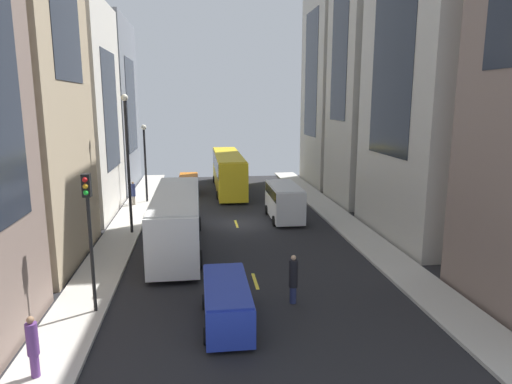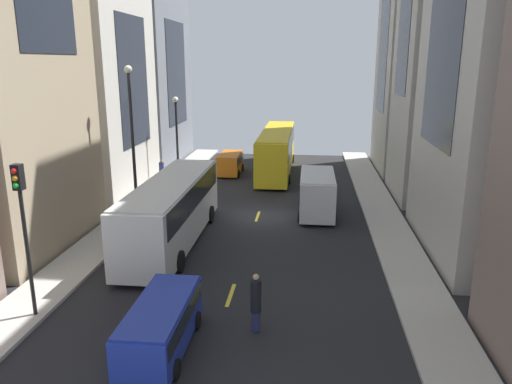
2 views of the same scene
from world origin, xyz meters
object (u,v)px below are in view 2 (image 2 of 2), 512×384
car_blue_1 (161,323)px  pedestrian_waiting_curb (256,301)px  city_bus_white (172,206)px  streetcar_yellow (277,148)px  pedestrian_crossing_near (162,172)px  car_orange_0 (230,162)px  delivery_van_white (317,191)px  traffic_light_near_corner (22,212)px

car_blue_1 → pedestrian_waiting_curb: pedestrian_waiting_curb is taller
city_bus_white → pedestrian_waiting_curb: (5.22, -8.13, -0.87)m
streetcar_yellow → pedestrian_crossing_near: 10.29m
car_orange_0 → pedestrian_waiting_curb: 24.93m
city_bus_white → delivery_van_white: 9.48m
city_bus_white → traffic_light_near_corner: size_ratio=2.02×
city_bus_white → streetcar_yellow: bearing=76.5°
traffic_light_near_corner → pedestrian_waiting_curb: bearing=0.0°
city_bus_white → pedestrian_waiting_curb: size_ratio=5.28×
city_bus_white → car_blue_1: city_bus_white is taller
traffic_light_near_corner → car_orange_0: bearing=82.1°
city_bus_white → delivery_van_white: city_bus_white is taller
pedestrian_crossing_near → traffic_light_near_corner: size_ratio=0.34×
delivery_van_white → pedestrian_waiting_curb: size_ratio=2.45×
streetcar_yellow → traffic_light_near_corner: bearing=-105.7°
pedestrian_waiting_curb → traffic_light_near_corner: (-8.20, -0.00, 2.96)m
pedestrian_waiting_curb → delivery_van_white: bearing=-9.7°
city_bus_white → pedestrian_crossing_near: 12.18m
streetcar_yellow → pedestrian_waiting_curb: bearing=-87.8°
city_bus_white → traffic_light_near_corner: (-2.99, -8.13, 2.09)m
delivery_van_white → car_blue_1: size_ratio=1.15×
streetcar_yellow → pedestrian_crossing_near: bearing=-143.6°
car_blue_1 → pedestrian_crossing_near: size_ratio=2.37×
pedestrian_waiting_curb → streetcar_yellow: bearing=1.9°
car_blue_1 → streetcar_yellow: bearing=85.9°
pedestrian_crossing_near → car_orange_0: bearing=-8.2°
streetcar_yellow → car_orange_0: streetcar_yellow is taller
streetcar_yellow → traffic_light_near_corner: size_ratio=2.40×
car_blue_1 → pedestrian_waiting_curb: bearing=27.0°
pedestrian_waiting_curb → traffic_light_near_corner: traffic_light_near_corner is taller
car_orange_0 → pedestrian_crossing_near: size_ratio=2.07×
delivery_van_white → pedestrian_crossing_near: delivery_van_white is taller
city_bus_white → pedestrian_waiting_curb: city_bus_white is taller
delivery_van_white → car_orange_0: size_ratio=1.31×
car_blue_1 → city_bus_white: bearing=103.3°
city_bus_white → pedestrian_waiting_curb: 9.70m
car_orange_0 → delivery_van_white: bearing=-56.0°
streetcar_yellow → car_orange_0: size_ratio=3.38×
pedestrian_waiting_curb → car_blue_1: bearing=116.6°
city_bus_white → pedestrian_crossing_near: city_bus_white is taller
delivery_van_white → pedestrian_waiting_curb: delivery_van_white is taller
city_bus_white → delivery_van_white: size_ratio=2.16×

